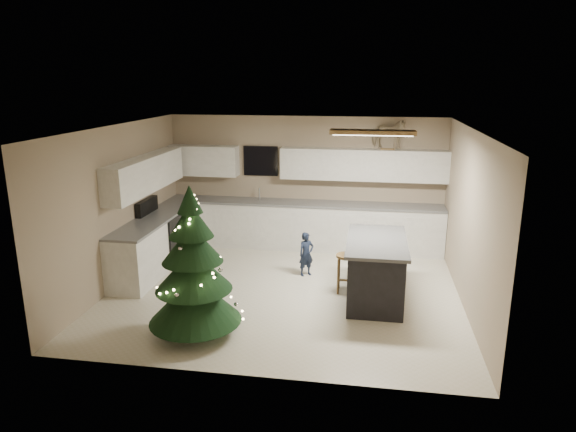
% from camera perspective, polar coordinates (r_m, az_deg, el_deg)
% --- Properties ---
extents(ground_plane, '(5.50, 5.50, 0.00)m').
position_cam_1_polar(ground_plane, '(8.37, -0.39, -8.24)').
color(ground_plane, beige).
extents(room_shell, '(5.52, 5.02, 2.61)m').
position_cam_1_polar(room_shell, '(7.85, -0.24, 3.57)').
color(room_shell, gray).
rests_on(room_shell, ground_plane).
extents(cabinetry, '(5.50, 3.20, 2.00)m').
position_cam_1_polar(cabinetry, '(9.83, -4.03, -0.04)').
color(cabinetry, white).
rests_on(cabinetry, ground_plane).
extents(island, '(0.90, 1.70, 0.95)m').
position_cam_1_polar(island, '(8.02, 9.71, -5.84)').
color(island, black).
rests_on(island, ground_plane).
extents(bar_stool, '(0.33, 0.33, 0.62)m').
position_cam_1_polar(bar_stool, '(8.21, 6.48, -5.31)').
color(bar_stool, brown).
rests_on(bar_stool, ground_plane).
extents(christmas_tree, '(1.27, 1.23, 2.03)m').
position_cam_1_polar(christmas_tree, '(6.85, -10.46, -6.43)').
color(christmas_tree, '#3F2816').
rests_on(christmas_tree, ground_plane).
extents(toddler, '(0.33, 0.31, 0.77)m').
position_cam_1_polar(toddler, '(8.86, 2.04, -4.25)').
color(toddler, '#192238').
rests_on(toddler, ground_plane).
extents(rocking_horse, '(0.72, 0.48, 0.58)m').
position_cam_1_polar(rocking_horse, '(9.96, 11.09, 8.97)').
color(rocking_horse, brown).
rests_on(rocking_horse, cabinetry).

